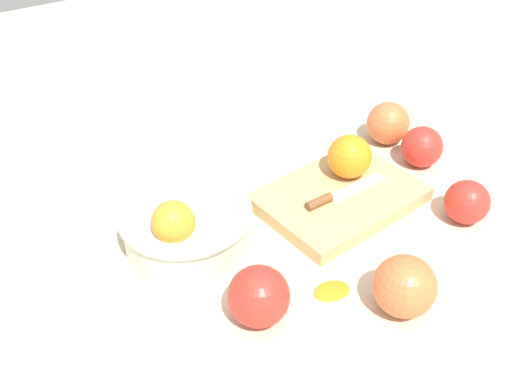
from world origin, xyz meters
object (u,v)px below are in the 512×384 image
at_px(apple_front_center, 405,286).
at_px(apple_front_left, 259,296).
at_px(cutting_board, 339,197).
at_px(knife, 336,195).
at_px(apple_front_right, 467,202).
at_px(bowl, 185,224).
at_px(orange_on_board, 349,157).
at_px(apple_back_right, 388,123).
at_px(apple_back_right_2, 422,147).

relative_size(apple_front_center, apple_front_left, 1.03).
height_order(cutting_board, knife, knife).
height_order(apple_front_center, apple_front_right, apple_front_center).
distance_m(bowl, apple_front_left, 0.17).
relative_size(bowl, apple_front_right, 2.81).
bearing_deg(bowl, apple_front_right, -24.14).
xyz_separation_m(orange_on_board, apple_front_center, (-0.11, -0.25, -0.02)).
distance_m(orange_on_board, knife, 0.07).
xyz_separation_m(bowl, apple_front_center, (0.18, -0.26, -0.00)).
relative_size(cutting_board, apple_front_right, 3.62).
distance_m(orange_on_board, apple_front_center, 0.27).
xyz_separation_m(apple_back_right, apple_front_left, (-0.42, -0.23, 0.00)).
bearing_deg(apple_back_right_2, apple_back_right, 89.58).
distance_m(apple_back_right, apple_back_right_2, 0.09).
bearing_deg(apple_front_left, apple_front_center, -26.95).
bearing_deg(apple_front_left, apple_front_right, -0.27).
bearing_deg(bowl, apple_front_left, -84.79).
xyz_separation_m(knife, apple_back_right_2, (0.20, 0.02, 0.01)).
xyz_separation_m(cutting_board, apple_front_right, (0.14, -0.13, 0.02)).
bearing_deg(apple_front_right, orange_on_board, 120.86).
xyz_separation_m(orange_on_board, apple_back_right, (0.15, 0.07, -0.02)).
relative_size(knife, apple_front_center, 1.91).
xyz_separation_m(bowl, apple_back_right_2, (0.44, -0.03, -0.01)).
xyz_separation_m(bowl, apple_front_right, (0.39, -0.17, -0.01)).
height_order(knife, apple_back_right_2, apple_back_right_2).
relative_size(bowl, apple_front_center, 2.36).
height_order(bowl, apple_front_center, bowl).
relative_size(orange_on_board, apple_front_center, 0.88).
bearing_deg(apple_back_right, apple_back_right_2, -90.42).
bearing_deg(apple_front_right, bowl, 155.86).
bearing_deg(cutting_board, bowl, 170.91).
bearing_deg(apple_back_right, cutting_board, -152.14).
bearing_deg(knife, cutting_board, 28.45).
relative_size(cutting_board, apple_back_right, 3.18).
bearing_deg(apple_front_center, bowl, 125.29).
distance_m(knife, apple_front_center, 0.21).
relative_size(bowl, apple_back_right, 2.47).
distance_m(apple_front_right, apple_back_right_2, 0.16).
distance_m(bowl, cutting_board, 0.26).
xyz_separation_m(apple_front_right, apple_back_right_2, (0.05, 0.15, 0.00)).
distance_m(apple_back_right, apple_front_left, 0.48).
distance_m(apple_front_center, apple_back_right, 0.41).
distance_m(cutting_board, apple_back_right_2, 0.19).
xyz_separation_m(apple_back_right, apple_back_right_2, (-0.00, -0.09, -0.00)).
bearing_deg(cutting_board, apple_back_right, 27.86).
xyz_separation_m(cutting_board, apple_back_right, (0.19, 0.10, 0.03)).
bearing_deg(apple_front_center, apple_front_right, 21.81).
bearing_deg(apple_back_right, apple_front_left, -151.35).
xyz_separation_m(apple_back_right, apple_front_right, (-0.05, -0.23, -0.00)).
relative_size(bowl, cutting_board, 0.78).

